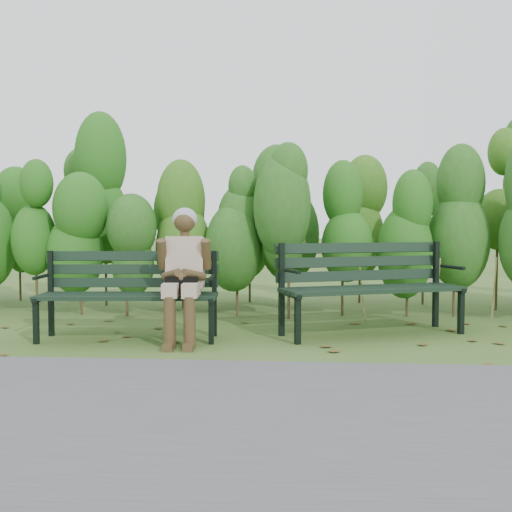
{
  "coord_description": "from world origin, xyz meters",
  "views": [
    {
      "loc": [
        0.45,
        -5.43,
        1.05
      ],
      "look_at": [
        0.0,
        0.35,
        0.75
      ],
      "focal_mm": 42.0,
      "sensor_mm": 36.0,
      "label": 1
    }
  ],
  "objects": [
    {
      "name": "bench_left",
      "position": [
        -1.14,
        -0.03,
        0.48
      ],
      "size": [
        1.65,
        0.64,
        0.81
      ],
      "color": "black",
      "rests_on": "ground"
    },
    {
      "name": "leaf_litter",
      "position": [
        -0.18,
        -0.05,
        0.0
      ],
      "size": [
        5.99,
        2.08,
        0.01
      ],
      "color": "brown",
      "rests_on": "ground"
    },
    {
      "name": "bench_right",
      "position": [
        1.08,
        0.4,
        0.52
      ],
      "size": [
        1.85,
        1.18,
        0.88
      ],
      "color": "black",
      "rests_on": "ground"
    },
    {
      "name": "ground",
      "position": [
        0.0,
        0.0,
        0.0
      ],
      "size": [
        80.0,
        80.0,
        0.0
      ],
      "primitive_type": "plane",
      "color": "#36541A"
    },
    {
      "name": "hedge_band",
      "position": [
        0.0,
        1.86,
        1.26
      ],
      "size": [
        11.04,
        1.67,
        2.42
      ],
      "color": "#47381E",
      "rests_on": "ground"
    },
    {
      "name": "seated_woman",
      "position": [
        -0.61,
        -0.15,
        0.68
      ],
      "size": [
        0.49,
        0.72,
        1.21
      ],
      "color": "tan",
      "rests_on": "ground"
    },
    {
      "name": "footpath",
      "position": [
        0.0,
        -2.2,
        0.01
      ],
      "size": [
        60.0,
        2.5,
        0.01
      ],
      "primitive_type": "cube",
      "color": "#474749",
      "rests_on": "ground"
    }
  ]
}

